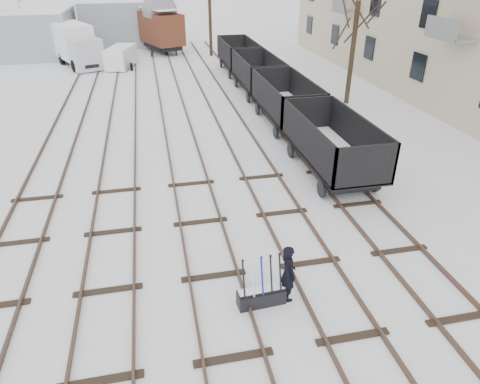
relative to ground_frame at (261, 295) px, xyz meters
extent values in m
plane|color=white|center=(-1.09, 1.37, -0.28)|extent=(120.00, 120.00, 0.00)
cube|color=black|center=(-7.81, 15.37, -0.21)|extent=(0.07, 52.00, 0.15)
cube|color=black|center=(-6.37, 15.37, -0.21)|extent=(0.07, 52.00, 0.15)
cube|color=black|center=(-7.09, 3.37, -0.26)|extent=(1.90, 0.20, 0.08)
cube|color=black|center=(-4.81, 15.37, -0.21)|extent=(0.07, 52.00, 0.15)
cube|color=black|center=(-3.37, 15.37, -0.21)|extent=(0.07, 52.00, 0.15)
cube|color=black|center=(-4.09, 3.37, -0.26)|extent=(1.90, 0.20, 0.08)
cube|color=black|center=(-1.81, 15.37, -0.21)|extent=(0.07, 52.00, 0.15)
cube|color=black|center=(-0.37, 15.37, -0.21)|extent=(0.07, 52.00, 0.15)
cube|color=black|center=(-1.09, 3.37, -0.26)|extent=(1.90, 0.20, 0.08)
cube|color=black|center=(1.19, 15.37, -0.21)|extent=(0.07, 52.00, 0.15)
cube|color=black|center=(2.63, 15.37, -0.21)|extent=(0.07, 52.00, 0.15)
cube|color=black|center=(1.91, 3.37, -0.26)|extent=(1.90, 0.20, 0.08)
cube|color=black|center=(4.19, 15.37, -0.21)|extent=(0.07, 52.00, 0.15)
cube|color=black|center=(5.63, 15.37, -0.21)|extent=(0.07, 52.00, 0.15)
cube|color=black|center=(4.91, 3.37, -0.26)|extent=(1.90, 0.20, 0.08)
cube|color=#929AA4|center=(-14.09, 37.37, 1.72)|extent=(10.00, 8.00, 4.00)
cube|color=white|center=(-14.09, 37.37, 3.77)|extent=(9.80, 7.84, 0.10)
cube|color=#929AA4|center=(-5.09, 41.37, 1.92)|extent=(7.00, 6.00, 4.40)
cube|color=white|center=(-5.09, 41.37, 4.17)|extent=(6.86, 5.88, 0.10)
cube|color=black|center=(0.00, 0.00, -0.06)|extent=(1.32, 0.50, 0.44)
cube|color=black|center=(0.00, 0.00, 0.18)|extent=(1.32, 0.38, 0.06)
cube|color=white|center=(0.00, 0.00, 0.22)|extent=(1.26, 0.34, 0.03)
cylinder|color=black|center=(-0.50, -0.03, 0.67)|extent=(0.07, 0.32, 1.08)
cylinder|color=silver|center=(-0.25, -0.02, 0.67)|extent=(0.07, 0.32, 1.08)
cylinder|color=#0D17AF|center=(0.00, 0.00, 0.67)|extent=(0.07, 0.32, 1.08)
cylinder|color=black|center=(0.25, 0.02, 0.67)|extent=(0.07, 0.32, 1.08)
cylinder|color=black|center=(0.50, 0.03, 0.67)|extent=(0.07, 0.32, 1.08)
imported|color=black|center=(0.75, 0.10, 0.57)|extent=(0.50, 0.67, 1.70)
cube|color=black|center=(4.91, 7.21, 0.38)|extent=(1.96, 5.38, 0.41)
cube|color=black|center=(4.91, 7.21, 0.58)|extent=(2.45, 6.12, 0.12)
cube|color=black|center=(3.74, 7.21, 1.40)|extent=(0.10, 6.12, 1.63)
cube|color=black|center=(6.08, 7.21, 1.40)|extent=(0.10, 6.12, 1.63)
cube|color=white|center=(4.91, 7.21, 0.68)|extent=(2.20, 5.87, 0.06)
cylinder|color=black|center=(3.79, 5.25, 0.07)|extent=(0.12, 0.71, 0.71)
cylinder|color=black|center=(6.03, 9.17, 0.07)|extent=(0.12, 0.71, 0.71)
cube|color=black|center=(4.91, 13.61, 0.38)|extent=(1.96, 5.38, 0.41)
cube|color=black|center=(4.91, 13.61, 0.58)|extent=(2.45, 6.12, 0.12)
cube|color=black|center=(3.74, 13.61, 1.40)|extent=(0.10, 6.12, 1.63)
cube|color=black|center=(6.08, 13.61, 1.40)|extent=(0.10, 6.12, 1.63)
cube|color=white|center=(4.91, 13.61, 0.68)|extent=(2.20, 5.87, 0.06)
cylinder|color=black|center=(3.79, 11.65, 0.07)|extent=(0.12, 0.71, 0.71)
cylinder|color=black|center=(6.03, 15.57, 0.07)|extent=(0.12, 0.71, 0.71)
cube|color=black|center=(4.91, 20.01, 0.38)|extent=(1.96, 5.38, 0.41)
cube|color=black|center=(4.91, 20.01, 0.58)|extent=(2.45, 6.12, 0.12)
cube|color=black|center=(3.74, 20.01, 1.40)|extent=(0.10, 6.12, 1.63)
cube|color=black|center=(6.08, 20.01, 1.40)|extent=(0.10, 6.12, 1.63)
cube|color=white|center=(4.91, 20.01, 0.68)|extent=(2.20, 5.87, 0.06)
cylinder|color=black|center=(3.79, 18.05, 0.07)|extent=(0.12, 0.71, 0.71)
cylinder|color=black|center=(6.03, 21.97, 0.07)|extent=(0.12, 0.71, 0.71)
cube|color=black|center=(4.91, 26.41, 0.38)|extent=(1.96, 5.38, 0.41)
cube|color=black|center=(4.91, 26.41, 0.58)|extent=(2.45, 6.12, 0.12)
cube|color=black|center=(3.74, 26.41, 1.40)|extent=(0.10, 6.12, 1.63)
cube|color=black|center=(6.08, 26.41, 1.40)|extent=(0.10, 6.12, 1.63)
cube|color=white|center=(4.91, 26.41, 0.68)|extent=(2.20, 5.87, 0.06)
cylinder|color=black|center=(3.79, 24.45, 0.07)|extent=(0.12, 0.71, 0.71)
cylinder|color=black|center=(6.03, 28.37, 0.07)|extent=(0.12, 0.71, 0.71)
cube|color=black|center=(-0.72, 36.10, 0.41)|extent=(3.61, 5.12, 0.43)
cube|color=#4B2A16|center=(-0.72, 36.10, 2.01)|extent=(4.32, 5.90, 2.77)
cube|color=white|center=(-0.72, 36.10, 3.77)|extent=(3.99, 5.56, 0.04)
cylinder|color=black|center=(-1.89, 34.39, 0.09)|extent=(0.13, 0.75, 0.75)
cylinder|color=black|center=(0.46, 37.81, 0.09)|extent=(0.13, 0.75, 0.75)
cube|color=black|center=(-8.28, 32.01, 0.25)|extent=(4.09, 7.25, 0.29)
cube|color=#B2B6BC|center=(-8.28, 29.28, 1.03)|extent=(2.93, 2.74, 2.44)
cube|color=white|center=(-8.28, 32.79, 1.67)|extent=(4.29, 5.63, 2.73)
cube|color=white|center=(-8.28, 32.79, 3.05)|extent=(4.21, 5.52, 0.04)
cylinder|color=black|center=(-9.35, 29.47, 0.20)|extent=(0.29, 0.98, 0.98)
cylinder|color=black|center=(-7.21, 34.74, 0.20)|extent=(0.29, 0.98, 0.98)
cube|color=white|center=(-4.49, 30.15, 0.61)|extent=(2.74, 4.24, 1.60)
cube|color=white|center=(-4.49, 30.15, 1.43)|extent=(2.67, 4.14, 0.04)
cylinder|color=black|center=(-5.29, 28.90, 0.03)|extent=(0.20, 0.62, 0.62)
cylinder|color=black|center=(-3.68, 31.40, 0.03)|extent=(0.20, 0.62, 0.62)
cube|color=#303136|center=(-15.05, 35.82, 0.07)|extent=(2.07, 2.07, 0.70)
cylinder|color=black|center=(-15.05, 39.24, 3.92)|extent=(0.04, 0.04, 3.95)
cylinder|color=black|center=(10.00, 16.64, 2.77)|extent=(0.30, 0.30, 6.10)
cylinder|color=black|center=(-0.41, 43.37, 2.89)|extent=(0.30, 0.30, 6.35)
cylinder|color=black|center=(3.74, 33.64, 4.23)|extent=(0.30, 0.30, 9.02)
camera|label=1|loc=(-2.38, -8.41, 7.95)|focal=32.00mm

